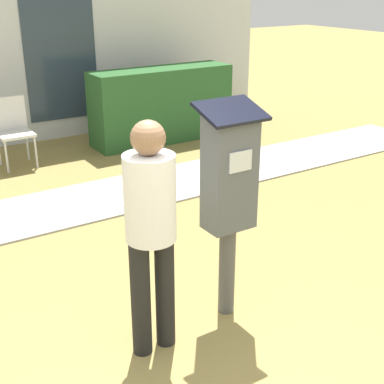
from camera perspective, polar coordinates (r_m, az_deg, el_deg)
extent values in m
cube|color=#A3A099|center=(5.92, -16.77, -2.25)|extent=(12.00, 1.10, 0.02)
cube|color=#2D3D4C|center=(8.47, -13.85, 14.24)|extent=(1.10, 0.02, 2.00)
cylinder|color=#4C4C4C|center=(3.96, 3.74, -8.28)|extent=(0.12, 0.12, 0.70)
cube|color=#4C5156|center=(3.64, 4.02, 1.98)|extent=(0.34, 0.22, 0.80)
cube|color=silver|center=(3.52, 5.20, 3.27)|extent=(0.18, 0.01, 0.14)
cube|color=black|center=(3.52, 4.21, 8.60)|extent=(0.44, 0.31, 0.12)
cylinder|color=black|center=(3.53, -5.49, -11.28)|extent=(0.13, 0.13, 0.82)
cylinder|color=black|center=(3.60, -2.91, -10.47)|extent=(0.13, 0.13, 0.82)
cylinder|color=white|center=(3.25, -4.51, -0.66)|extent=(0.32, 0.32, 0.55)
sphere|color=#8C6647|center=(3.12, -4.72, 5.79)|extent=(0.21, 0.21, 0.21)
cylinder|color=silver|center=(7.23, -19.17, 3.52)|extent=(0.03, 0.03, 0.42)
cylinder|color=silver|center=(7.31, -16.30, 4.08)|extent=(0.03, 0.03, 0.42)
cylinder|color=silver|center=(7.67, -17.15, 4.79)|extent=(0.03, 0.03, 0.42)
cube|color=silver|center=(7.38, -18.34, 5.87)|extent=(0.44, 0.44, 0.04)
cube|color=silver|center=(7.52, -18.97, 7.94)|extent=(0.44, 0.04, 0.44)
cube|color=#285628|center=(8.21, -3.22, 9.27)|extent=(2.18, 0.60, 1.10)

